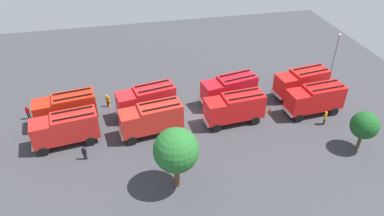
{
  "coord_description": "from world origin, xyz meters",
  "views": [
    {
      "loc": [
        7.74,
        35.12,
        25.85
      ],
      "look_at": [
        0.0,
        0.0,
        1.4
      ],
      "focal_mm": 33.56,
      "sensor_mm": 36.0,
      "label": 1
    }
  ],
  "objects": [
    {
      "name": "firefighter_3",
      "position": [
        12.64,
        4.96,
        0.9
      ],
      "size": [
        0.47,
        0.34,
        1.62
      ],
      "rotation": [
        0.0,
        0.0,
        1.32
      ],
      "color": "black",
      "rests_on": "ground"
    },
    {
      "name": "ground_plane",
      "position": [
        0.0,
        0.0,
        0.0
      ],
      "size": [
        66.67,
        66.67,
        0.0
      ],
      "primitive_type": "plane",
      "color": "#38383D"
    },
    {
      "name": "firefighter_4",
      "position": [
        -15.15,
        4.77,
        1.0
      ],
      "size": [
        0.47,
        0.46,
        1.78
      ],
      "rotation": [
        0.0,
        0.0,
        5.46
      ],
      "color": "black",
      "rests_on": "ground"
    },
    {
      "name": "lamppost",
      "position": [
        -21.74,
        -5.32,
        4.03
      ],
      "size": [
        0.36,
        0.36,
        6.91
      ],
      "color": "slate",
      "rests_on": "ground"
    },
    {
      "name": "fire_truck_6",
      "position": [
        5.15,
        2.1,
        2.15
      ],
      "size": [
        7.47,
        3.55,
        3.88
      ],
      "rotation": [
        0.0,
        0.0,
        0.14
      ],
      "color": "red",
      "rests_on": "ground"
    },
    {
      "name": "firefighter_1",
      "position": [
        9.99,
        -4.71,
        0.91
      ],
      "size": [
        0.48,
        0.37,
        1.63
      ],
      "rotation": [
        0.0,
        0.0,
        4.36
      ],
      "color": "black",
      "rests_on": "ground"
    },
    {
      "name": "fire_truck_4",
      "position": [
        -14.95,
        2.27,
        2.15
      ],
      "size": [
        7.37,
        3.21,
        3.88
      ],
      "rotation": [
        0.0,
        0.0,
        0.08
      ],
      "color": "red",
      "rests_on": "ground"
    },
    {
      "name": "tree_0",
      "position": [
        -16.54,
        9.54,
        3.1
      ],
      "size": [
        2.97,
        2.97,
        4.61
      ],
      "color": "brown",
      "rests_on": "ground"
    },
    {
      "name": "traffic_cone_0",
      "position": [
        -9.8,
        0.96,
        0.32
      ],
      "size": [
        0.44,
        0.44,
        0.63
      ],
      "primitive_type": "cone",
      "color": "#F2600C",
      "rests_on": "ground"
    },
    {
      "name": "fire_truck_3",
      "position": [
        14.76,
        -2.15,
        2.15
      ],
      "size": [
        7.47,
        3.57,
        3.88
      ],
      "rotation": [
        0.0,
        0.0,
        0.14
      ],
      "color": "red",
      "rests_on": "ground"
    },
    {
      "name": "firefighter_2",
      "position": [
        -3.96,
        -5.13,
        1.0
      ],
      "size": [
        0.46,
        0.31,
        1.78
      ],
      "rotation": [
        0.0,
        0.0,
        1.76
      ],
      "color": "black",
      "rests_on": "ground"
    },
    {
      "name": "fire_truck_0",
      "position": [
        -15.2,
        -1.8,
        2.15
      ],
      "size": [
        7.47,
        3.56,
        3.88
      ],
      "rotation": [
        0.0,
        0.0,
        0.14
      ],
      "color": "red",
      "rests_on": "ground"
    },
    {
      "name": "fire_truck_1",
      "position": [
        -5.37,
        -2.19,
        2.15
      ],
      "size": [
        7.53,
        3.82,
        3.88
      ],
      "rotation": [
        0.0,
        0.0,
        0.19
      ],
      "color": "red",
      "rests_on": "ground"
    },
    {
      "name": "firefighter_0",
      "position": [
        19.52,
        -3.98,
        1.04
      ],
      "size": [
        0.42,
        0.3,
        1.83
      ],
      "rotation": [
        0.0,
        0.0,
        4.71
      ],
      "color": "black",
      "rests_on": "ground"
    },
    {
      "name": "traffic_cone_1",
      "position": [
        9.86,
        -4.64,
        0.29
      ],
      "size": [
        0.4,
        0.4,
        0.57
      ],
      "primitive_type": "cone",
      "color": "#F2600C",
      "rests_on": "ground"
    },
    {
      "name": "fire_truck_5",
      "position": [
        -4.7,
        2.02,
        2.15
      ],
      "size": [
        7.37,
        3.22,
        3.88
      ],
      "rotation": [
        0.0,
        0.0,
        0.08
      ],
      "color": "red",
      "rests_on": "ground"
    },
    {
      "name": "fire_truck_2",
      "position": [
        5.27,
        -1.9,
        2.15
      ],
      "size": [
        7.53,
        3.82,
        3.88
      ],
      "rotation": [
        0.0,
        0.0,
        0.19
      ],
      "color": "red",
      "rests_on": "ground"
    },
    {
      "name": "fire_truck_7",
      "position": [
        14.5,
        1.86,
        2.15
      ],
      "size": [
        7.47,
        3.54,
        3.88
      ],
      "rotation": [
        0.0,
        0.0,
        0.14
      ],
      "color": "red",
      "rests_on": "ground"
    },
    {
      "name": "tree_1",
      "position": [
        3.84,
        10.72,
        4.43
      ],
      "size": [
        4.25,
        4.25,
        6.58
      ],
      "color": "brown",
      "rests_on": "ground"
    }
  ]
}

